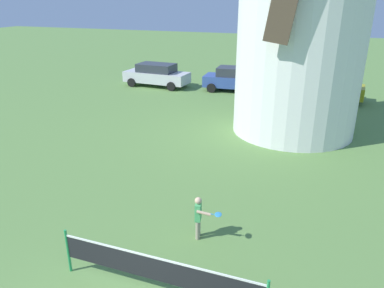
% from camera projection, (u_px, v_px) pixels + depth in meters
% --- Properties ---
extents(tennis_net, '(4.50, 0.06, 1.10)m').
position_uv_depth(tennis_net, '(158.00, 270.00, 7.54)').
color(tennis_net, '#238E4C').
rests_on(tennis_net, ground_plane).
extents(player_far, '(0.75, 0.39, 1.18)m').
position_uv_depth(player_far, '(199.00, 215.00, 9.43)').
color(player_far, '#9E937F').
rests_on(player_far, ground_plane).
extents(parked_car_silver, '(4.55, 2.05, 1.56)m').
position_uv_depth(parked_car_silver, '(157.00, 75.00, 25.65)').
color(parked_car_silver, silver).
rests_on(parked_car_silver, ground_plane).
extents(parked_car_blue, '(4.03, 2.09, 1.56)m').
position_uv_depth(parked_car_blue, '(234.00, 79.00, 24.35)').
color(parked_car_blue, '#334C99').
rests_on(parked_car_blue, ground_plane).
extents(parked_car_mustard, '(4.57, 2.06, 1.56)m').
position_uv_depth(parked_car_mustard, '(324.00, 87.00, 22.18)').
color(parked_car_mustard, '#999919').
rests_on(parked_car_mustard, ground_plane).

